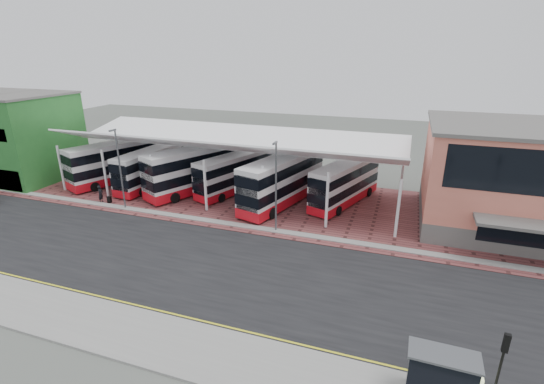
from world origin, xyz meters
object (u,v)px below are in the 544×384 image
(bus_3, at_px, (235,174))
(bus_2, at_px, (197,170))
(bus_0, at_px, (118,162))
(bus_5, at_px, (345,183))
(bus_4, at_px, (283,181))
(pedestrian, at_px, (101,194))
(terminal, at_px, (538,180))
(traffic_signal_west, at_px, (502,358))
(bus_shelter, at_px, (448,377))
(bus_1, at_px, (152,168))

(bus_3, bearing_deg, bus_2, -144.26)
(bus_0, xyz_separation_m, bus_3, (14.65, 1.23, -0.28))
(bus_2, relative_size, bus_5, 1.13)
(bus_4, distance_m, bus_5, 6.43)
(pedestrian, bearing_deg, terminal, -88.07)
(bus_2, relative_size, traffic_signal_west, 3.20)
(bus_5, bearing_deg, bus_shelter, -51.10)
(bus_3, distance_m, pedestrian, 14.10)
(bus_0, height_order, bus_4, bus_4)
(bus_4, bearing_deg, terminal, 18.53)
(bus_1, relative_size, bus_2, 0.88)
(terminal, distance_m, bus_1, 38.48)
(bus_3, xyz_separation_m, bus_5, (12.12, 0.57, 0.06))
(terminal, relative_size, pedestrian, 10.09)
(terminal, xyz_separation_m, bus_3, (-28.55, 0.46, -2.51))
(bus_1, distance_m, bus_3, 9.93)
(terminal, xyz_separation_m, bus_shelter, (-8.10, -22.28, -2.98))
(bus_4, height_order, bus_5, bus_4)
(bus_shelter, bearing_deg, terminal, 71.32)
(bus_1, distance_m, bus_5, 22.04)
(bus_2, bearing_deg, bus_3, 41.50)
(bus_shelter, bearing_deg, bus_1, 145.99)
(bus_3, relative_size, bus_shelter, 3.33)
(bus_3, xyz_separation_m, pedestrian, (-11.83, -7.58, -1.18))
(bus_5, bearing_deg, bus_4, -140.15)
(terminal, relative_size, bus_0, 1.57)
(bus_0, height_order, traffic_signal_west, bus_0)
(terminal, height_order, bus_3, terminal)
(bus_1, height_order, bus_3, bus_1)
(bus_0, relative_size, traffic_signal_west, 3.10)
(bus_0, height_order, pedestrian, bus_0)
(bus_2, distance_m, bus_4, 10.19)
(bus_2, xyz_separation_m, bus_5, (16.18, 1.74, -0.32))
(terminal, height_order, bus_4, terminal)
(bus_5, bearing_deg, bus_1, -155.97)
(bus_1, distance_m, pedestrian, 6.73)
(terminal, height_order, pedestrian, terminal)
(pedestrian, relative_size, traffic_signal_west, 0.48)
(bus_3, xyz_separation_m, traffic_signal_west, (22.50, -21.98, 0.51))
(terminal, height_order, bus_shelter, terminal)
(bus_2, height_order, bus_5, bus_2)
(bus_2, bearing_deg, bus_5, 31.57)
(pedestrian, bearing_deg, bus_0, 15.88)
(terminal, distance_m, traffic_signal_west, 22.44)
(terminal, height_order, bus_1, terminal)
(bus_0, distance_m, bus_2, 10.59)
(bus_2, relative_size, bus_3, 1.16)
(bus_3, xyz_separation_m, bus_shelter, (20.45, -22.74, -0.47))
(bus_0, bearing_deg, bus_shelter, -8.78)
(terminal, bearing_deg, pedestrian, -169.99)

